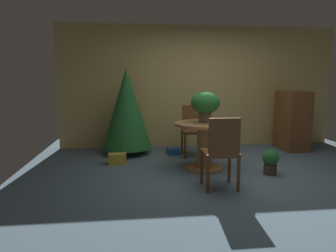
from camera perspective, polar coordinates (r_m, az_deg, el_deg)
ground_plane at (r=4.84m, az=11.23°, el=-9.04°), size 6.60×6.60×0.00m
back_wall_panel at (r=6.75m, az=5.83°, el=7.27°), size 6.00×0.10×2.60m
round_dining_table at (r=5.01m, az=6.83°, el=-2.56°), size 0.98×0.98×0.77m
flower_vase at (r=4.96m, az=7.00°, el=4.16°), size 0.47×0.47×0.50m
wooden_chair_far at (r=5.88m, az=4.79°, el=-0.26°), size 0.45×0.41×0.97m
wooden_chair_near at (r=4.09m, az=9.97°, el=-4.29°), size 0.45×0.43×0.98m
holiday_tree at (r=6.01m, az=-7.70°, el=3.30°), size 0.95×0.95×1.69m
gift_box_blue at (r=6.04m, az=0.96°, el=-4.68°), size 0.24×0.30×0.13m
gift_box_gold at (r=5.44m, az=-9.46°, el=-6.03°), size 0.32×0.21×0.18m
wooden_cabinet at (r=6.88m, az=22.21°, el=0.93°), size 0.50×0.73×1.22m
potted_plant at (r=5.01m, az=18.59°, el=-6.24°), size 0.25×0.25×0.39m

